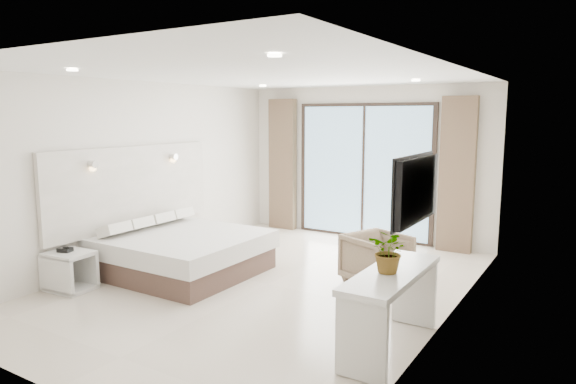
{
  "coord_description": "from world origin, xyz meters",
  "views": [
    {
      "loc": [
        3.64,
        -5.37,
        2.21
      ],
      "look_at": [
        0.06,
        0.4,
        1.18
      ],
      "focal_mm": 32.0,
      "sensor_mm": 36.0,
      "label": 1
    }
  ],
  "objects_px": {
    "nightstand": "(70,271)",
    "armchair": "(377,256)",
    "bed": "(182,252)",
    "console_desk": "(391,293)"
  },
  "relations": [
    {
      "from": "armchair",
      "to": "bed",
      "type": "bearing_deg",
      "value": 133.77
    },
    {
      "from": "bed",
      "to": "armchair",
      "type": "height_order",
      "value": "armchair"
    },
    {
      "from": "console_desk",
      "to": "armchair",
      "type": "distance_m",
      "value": 1.93
    },
    {
      "from": "bed",
      "to": "nightstand",
      "type": "bearing_deg",
      "value": -117.98
    },
    {
      "from": "nightstand",
      "to": "armchair",
      "type": "relative_size",
      "value": 0.78
    },
    {
      "from": "nightstand",
      "to": "console_desk",
      "type": "distance_m",
      "value": 4.09
    },
    {
      "from": "nightstand",
      "to": "armchair",
      "type": "xyz_separation_m",
      "value": [
        3.2,
        2.28,
        0.12
      ]
    },
    {
      "from": "bed",
      "to": "console_desk",
      "type": "relative_size",
      "value": 1.31
    },
    {
      "from": "console_desk",
      "to": "bed",
      "type": "bearing_deg",
      "value": 167.49
    },
    {
      "from": "bed",
      "to": "console_desk",
      "type": "height_order",
      "value": "console_desk"
    }
  ]
}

